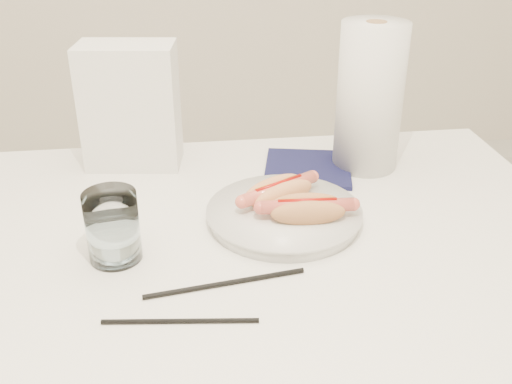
{
  "coord_description": "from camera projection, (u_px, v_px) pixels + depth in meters",
  "views": [
    {
      "loc": [
        -0.05,
        -0.82,
        1.26
      ],
      "look_at": [
        0.05,
        0.02,
        0.82
      ],
      "focal_mm": 41.97,
      "sensor_mm": 36.0,
      "label": 1
    }
  ],
  "objects": [
    {
      "name": "hotdog_left",
      "position": [
        278.0,
        192.0,
        1.02
      ],
      "size": [
        0.14,
        0.11,
        0.04
      ],
      "rotation": [
        0.0,
        0.0,
        0.52
      ],
      "color": "#EB985E",
      "rests_on": "plate"
    },
    {
      "name": "plate",
      "position": [
        284.0,
        216.0,
        1.0
      ],
      "size": [
        0.31,
        0.31,
        0.02
      ],
      "primitive_type": "cylinder",
      "rotation": [
        0.0,
        0.0,
        -0.3
      ],
      "color": "silver",
      "rests_on": "table"
    },
    {
      "name": "napkin_box",
      "position": [
        131.0,
        106.0,
        1.16
      ],
      "size": [
        0.19,
        0.12,
        0.24
      ],
      "primitive_type": "cube",
      "rotation": [
        0.0,
        0.0,
        -0.13
      ],
      "color": "silver",
      "rests_on": "table"
    },
    {
      "name": "water_glass",
      "position": [
        113.0,
        227.0,
        0.89
      ],
      "size": [
        0.08,
        0.08,
        0.11
      ],
      "primitive_type": "cylinder",
      "color": "silver",
      "rests_on": "table"
    },
    {
      "name": "hotdog_right",
      "position": [
        307.0,
        209.0,
        0.96
      ],
      "size": [
        0.15,
        0.07,
        0.04
      ],
      "rotation": [
        0.0,
        0.0,
        -0.05
      ],
      "color": "#C9844E",
      "rests_on": "plate"
    },
    {
      "name": "paper_towel_roll",
      "position": [
        370.0,
        97.0,
        1.14
      ],
      "size": [
        0.14,
        0.14,
        0.28
      ],
      "primitive_type": "cylinder",
      "rotation": [
        0.0,
        0.0,
        -0.11
      ],
      "color": "silver",
      "rests_on": "table"
    },
    {
      "name": "chopstick_far",
      "position": [
        225.0,
        283.0,
        0.85
      ],
      "size": [
        0.23,
        0.04,
        0.01
      ],
      "primitive_type": "cylinder",
      "rotation": [
        0.0,
        1.57,
        0.15
      ],
      "color": "black",
      "rests_on": "table"
    },
    {
      "name": "navy_napkin",
      "position": [
        308.0,
        168.0,
        1.18
      ],
      "size": [
        0.2,
        0.2,
        0.01
      ],
      "primitive_type": "cube",
      "rotation": [
        0.0,
        0.0,
        -0.21
      ],
      "color": "#12133A",
      "rests_on": "table"
    },
    {
      "name": "chopstick_near",
      "position": [
        180.0,
        321.0,
        0.78
      ],
      "size": [
        0.2,
        0.03,
        0.01
      ],
      "primitive_type": "cylinder",
      "rotation": [
        0.0,
        1.57,
        -0.11
      ],
      "color": "black",
      "rests_on": "table"
    },
    {
      "name": "table",
      "position": [
        225.0,
        268.0,
        0.99
      ],
      "size": [
        1.2,
        0.8,
        0.75
      ],
      "color": "white",
      "rests_on": "ground"
    }
  ]
}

